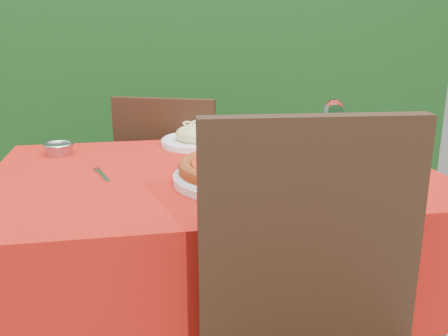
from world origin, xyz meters
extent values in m
cube|color=black|center=(0.00, 1.55, 0.80)|extent=(3.20, 0.55, 1.60)
cube|color=#4B3118|center=(0.00, 0.00, 0.72)|extent=(1.20, 0.80, 0.04)
cylinder|color=#4B3118|center=(-0.54, 0.34, 0.35)|extent=(0.05, 0.05, 0.70)
cylinder|color=#4B3118|center=(0.54, 0.34, 0.35)|extent=(0.05, 0.05, 0.70)
cube|color=#B5160D|center=(0.00, 0.00, 0.59)|extent=(1.26, 0.86, 0.32)
cube|color=black|center=(0.11, -0.50, 0.75)|extent=(0.45, 0.08, 0.49)
cube|color=black|center=(-0.04, 0.68, 0.43)|extent=(0.52, 0.52, 0.04)
cube|color=black|center=(-0.11, 0.51, 0.67)|extent=(0.39, 0.19, 0.44)
cylinder|color=black|center=(0.18, 0.78, 0.21)|extent=(0.03, 0.03, 0.41)
cylinder|color=black|center=(-0.13, 0.91, 0.21)|extent=(0.03, 0.03, 0.41)
cylinder|color=black|center=(0.05, 0.46, 0.21)|extent=(0.03, 0.03, 0.41)
cylinder|color=black|center=(-0.26, 0.59, 0.21)|extent=(0.03, 0.03, 0.41)
cylinder|color=white|center=(0.06, -0.12, 0.76)|extent=(0.38, 0.38, 0.02)
cylinder|color=#AD4618|center=(0.06, -0.12, 0.78)|extent=(0.45, 0.45, 0.03)
cylinder|color=#9C0F0A|center=(0.06, -0.12, 0.80)|extent=(0.36, 0.36, 0.01)
cylinder|color=white|center=(0.00, 0.32, 0.76)|extent=(0.26, 0.26, 0.02)
ellipsoid|color=#D9CD88|center=(0.00, 0.32, 0.79)|extent=(0.18, 0.18, 0.07)
cylinder|color=silver|center=(0.50, 0.05, 0.79)|extent=(0.07, 0.07, 0.09)
cylinder|color=#A5C7DF|center=(0.50, 0.05, 0.78)|extent=(0.06, 0.06, 0.07)
cylinder|color=silver|center=(0.44, 0.20, 0.75)|extent=(0.06, 0.06, 0.01)
cylinder|color=silver|center=(0.44, 0.20, 0.80)|extent=(0.01, 0.01, 0.09)
ellipsoid|color=silver|center=(0.44, 0.20, 0.87)|extent=(0.07, 0.07, 0.09)
cube|color=silver|center=(-0.31, -0.01, 0.75)|extent=(0.07, 0.17, 0.00)
cylinder|color=#ACACB3|center=(-0.46, 0.28, 0.76)|extent=(0.09, 0.09, 0.03)
camera|label=1|loc=(-0.23, -1.37, 1.15)|focal=40.00mm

